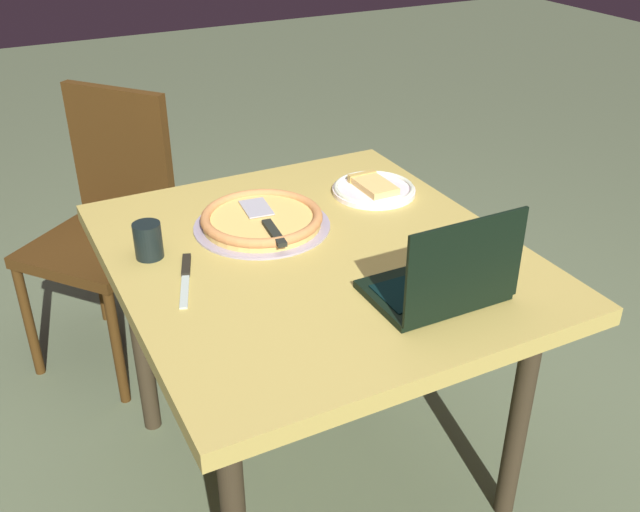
{
  "coord_description": "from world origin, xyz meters",
  "views": [
    {
      "loc": [
        -1.42,
        0.71,
        1.62
      ],
      "look_at": [
        -0.08,
        0.03,
        0.77
      ],
      "focal_mm": 40.41,
      "sensor_mm": 36.0,
      "label": 1
    }
  ],
  "objects_px": {
    "pizza_plate": "(374,188)",
    "dining_table": "(315,276)",
    "pizza_tray": "(262,220)",
    "laptop": "(443,282)",
    "chair_near": "(109,216)",
    "table_knife": "(186,275)",
    "drink_cup": "(148,240)"
  },
  "relations": [
    {
      "from": "pizza_plate",
      "to": "dining_table",
      "type": "bearing_deg",
      "value": 127.27
    },
    {
      "from": "drink_cup",
      "to": "chair_near",
      "type": "bearing_deg",
      "value": -2.21
    },
    {
      "from": "chair_near",
      "to": "drink_cup",
      "type": "bearing_deg",
      "value": 177.79
    },
    {
      "from": "dining_table",
      "to": "pizza_tray",
      "type": "relative_size",
      "value": 2.97
    },
    {
      "from": "dining_table",
      "to": "chair_near",
      "type": "xyz_separation_m",
      "value": [
        0.86,
        0.35,
        -0.13
      ]
    },
    {
      "from": "dining_table",
      "to": "laptop",
      "type": "bearing_deg",
      "value": -156.48
    },
    {
      "from": "laptop",
      "to": "pizza_tray",
      "type": "xyz_separation_m",
      "value": [
        0.52,
        0.21,
        -0.03
      ]
    },
    {
      "from": "laptop",
      "to": "chair_near",
      "type": "bearing_deg",
      "value": 22.59
    },
    {
      "from": "pizza_tray",
      "to": "table_knife",
      "type": "distance_m",
      "value": 0.3
    },
    {
      "from": "pizza_plate",
      "to": "pizza_tray",
      "type": "distance_m",
      "value": 0.38
    },
    {
      "from": "dining_table",
      "to": "pizza_plate",
      "type": "xyz_separation_m",
      "value": [
        0.24,
        -0.31,
        0.09
      ]
    },
    {
      "from": "pizza_plate",
      "to": "drink_cup",
      "type": "bearing_deg",
      "value": 96.53
    },
    {
      "from": "dining_table",
      "to": "drink_cup",
      "type": "relative_size",
      "value": 11.89
    },
    {
      "from": "pizza_plate",
      "to": "chair_near",
      "type": "bearing_deg",
      "value": 46.68
    },
    {
      "from": "pizza_tray",
      "to": "chair_near",
      "type": "distance_m",
      "value": 0.77
    },
    {
      "from": "pizza_plate",
      "to": "table_knife",
      "type": "xyz_separation_m",
      "value": [
        -0.21,
        0.64,
        -0.01
      ]
    },
    {
      "from": "dining_table",
      "to": "laptop",
      "type": "xyz_separation_m",
      "value": [
        -0.34,
        -0.15,
        0.13
      ]
    },
    {
      "from": "pizza_tray",
      "to": "table_knife",
      "type": "relative_size",
      "value": 1.6
    },
    {
      "from": "drink_cup",
      "to": "pizza_tray",
      "type": "bearing_deg",
      "value": -85.63
    },
    {
      "from": "pizza_plate",
      "to": "drink_cup",
      "type": "xyz_separation_m",
      "value": [
        -0.08,
        0.69,
        0.03
      ]
    },
    {
      "from": "pizza_tray",
      "to": "table_knife",
      "type": "xyz_separation_m",
      "value": [
        -0.15,
        0.26,
        -0.02
      ]
    },
    {
      "from": "dining_table",
      "to": "chair_near",
      "type": "height_order",
      "value": "chair_near"
    },
    {
      "from": "pizza_tray",
      "to": "chair_near",
      "type": "height_order",
      "value": "chair_near"
    },
    {
      "from": "laptop",
      "to": "chair_near",
      "type": "xyz_separation_m",
      "value": [
        1.2,
        0.5,
        -0.25
      ]
    },
    {
      "from": "pizza_plate",
      "to": "chair_near",
      "type": "relative_size",
      "value": 0.26
    },
    {
      "from": "chair_near",
      "to": "pizza_tray",
      "type": "bearing_deg",
      "value": -157.32
    },
    {
      "from": "pizza_tray",
      "to": "chair_near",
      "type": "relative_size",
      "value": 0.39
    },
    {
      "from": "dining_table",
      "to": "table_knife",
      "type": "height_order",
      "value": "table_knife"
    },
    {
      "from": "dining_table",
      "to": "pizza_plate",
      "type": "relative_size",
      "value": 4.45
    },
    {
      "from": "pizza_tray",
      "to": "chair_near",
      "type": "bearing_deg",
      "value": 22.68
    },
    {
      "from": "pizza_plate",
      "to": "pizza_tray",
      "type": "xyz_separation_m",
      "value": [
        -0.06,
        0.38,
        0.01
      ]
    },
    {
      "from": "table_knife",
      "to": "laptop",
      "type": "bearing_deg",
      "value": -127.42
    }
  ]
}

